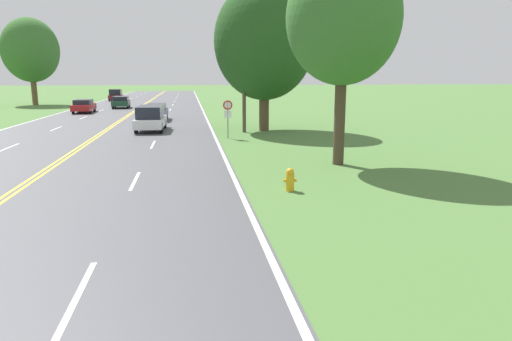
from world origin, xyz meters
name	(u,v)px	position (x,y,z in m)	size (l,w,h in m)	color
fire_hydrant	(290,179)	(8.99, 14.27, 0.39)	(0.44, 0.28, 0.77)	gold
traffic_sign	(228,110)	(8.10, 27.59, 1.73)	(0.60, 0.10, 2.31)	gray
utility_pole_midground	(244,72)	(9.45, 30.47, 4.00)	(1.80, 0.24, 7.70)	brown
tree_left_verge	(264,42)	(10.94, 31.28, 5.99)	(6.78, 6.78, 9.91)	brown
tree_behind_sign	(343,19)	(12.06, 18.52, 6.00)	(4.67, 4.67, 8.71)	#473828
tree_mid_treeline	(30,50)	(-14.32, 64.65, 7.02)	(7.14, 7.14, 11.15)	brown
car_white_suv_approaching	(151,118)	(3.14, 32.27, 0.90)	(2.00, 4.76, 1.71)	black
car_dark_blue_hatchback_mid_near	(156,111)	(3.02, 39.92, 0.78)	(1.84, 4.21, 1.43)	black
car_red_sedan_mid_far	(84,106)	(-4.97, 49.67, 0.72)	(2.05, 4.97, 1.36)	black
car_dark_green_hatchback_receding	(121,102)	(-2.12, 56.25, 0.76)	(2.07, 4.04, 1.38)	black
car_maroon_van_distant	(116,95)	(-5.25, 73.46, 0.91)	(2.07, 4.07, 1.76)	black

